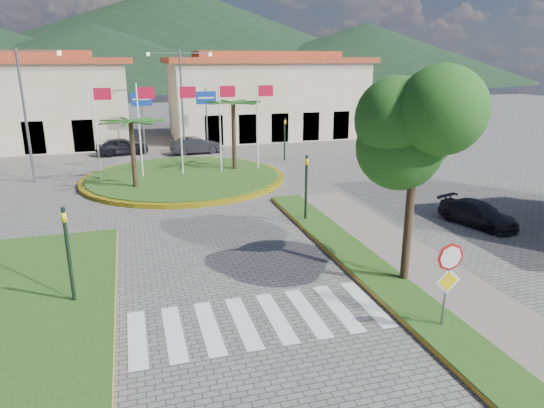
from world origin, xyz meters
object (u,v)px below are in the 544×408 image
object	(u,v)px
white_van	(57,144)
stop_sign	(448,273)
roundabout_island	(184,177)
car_dark_a	(122,146)
car_dark_b	(196,145)
car_side_right	(478,213)
deciduous_tree	(416,132)

from	to	relation	value
white_van	stop_sign	bearing A→B (deg)	-140.27
roundabout_island	car_dark_a	xyz separation A→B (m)	(-3.72, 9.85, 0.52)
car_dark_b	car_side_right	world-z (taller)	car_dark_b
stop_sign	car_dark_a	bearing A→B (deg)	106.09
roundabout_island	deciduous_tree	size ratio (longest dim) A/B	1.87
stop_sign	white_van	bearing A→B (deg)	112.48
car_dark_b	deciduous_tree	bearing A→B (deg)	-178.41
car_dark_a	roundabout_island	bearing A→B (deg)	-167.44
roundabout_island	white_van	distance (m)	16.16
white_van	car_dark_a	size ratio (longest dim) A/B	1.03
car_dark_a	car_dark_b	xyz separation A→B (m)	(5.72, -1.18, -0.02)
stop_sign	car_side_right	world-z (taller)	stop_sign
car_dark_a	car_dark_b	distance (m)	5.84
roundabout_island	car_side_right	bearing A→B (deg)	-46.45
deciduous_tree	car_dark_a	size ratio (longest dim) A/B	1.69
car_dark_b	stop_sign	bearing A→B (deg)	179.59
roundabout_island	stop_sign	bearing A→B (deg)	-76.27
car_dark_a	car_side_right	size ratio (longest dim) A/B	1.08
car_dark_b	roundabout_island	bearing A→B (deg)	160.86
car_dark_b	car_side_right	xyz separation A→B (m)	(10.00, -21.29, -0.13)
stop_sign	car_dark_b	distance (m)	28.87
stop_sign	car_side_right	distance (m)	10.34
roundabout_island	white_van	xyz separation A→B (m)	(-8.96, 13.45, 0.41)
car_dark_a	car_side_right	world-z (taller)	car_dark_a
roundabout_island	car_side_right	size ratio (longest dim) A/B	3.39
deciduous_tree	car_dark_a	xyz separation A→B (m)	(-9.22, 26.85, -4.49)
car_dark_a	stop_sign	bearing A→B (deg)	-172.06
deciduous_tree	car_dark_b	world-z (taller)	deciduous_tree
stop_sign	car_side_right	bearing A→B (deg)	46.26
car_dark_b	car_side_right	size ratio (longest dim) A/B	1.09
car_dark_a	car_dark_b	size ratio (longest dim) A/B	0.99
roundabout_island	deciduous_tree	xyz separation A→B (m)	(5.50, -17.00, 5.01)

